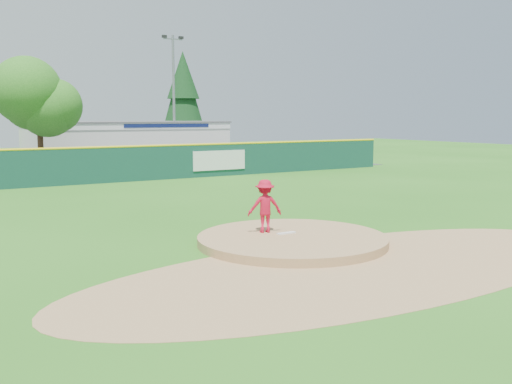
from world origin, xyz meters
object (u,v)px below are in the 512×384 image
pitcher (265,206)px  pool_building_grp (126,142)px  light_pole_right (174,93)px  deciduous_tree (38,103)px  van (40,169)px  conifer_tree (183,97)px

pitcher → pool_building_grp: (6.42, 31.17, 0.62)m
light_pole_right → deciduous_tree: bearing=-160.0°
pitcher → van: bearing=-64.7°
deciduous_tree → van: bearing=-102.2°
pitcher → conifer_tree: 37.91m
pool_building_grp → conifer_tree: conifer_tree is taller
pool_building_grp → deciduous_tree: bearing=-138.8°
light_pole_right → pitcher: bearing=-108.5°
van → light_pole_right: size_ratio=0.51×
pitcher → conifer_tree: bearing=-92.7°
pitcher → conifer_tree: size_ratio=0.17×
van → light_pole_right: 15.25m
pitcher → light_pole_right: 30.05m
pool_building_grp → light_pole_right: 5.75m
deciduous_tree → pool_building_grp: bearing=41.2°
van → conifer_tree: 22.53m
pool_building_grp → light_pole_right: size_ratio=1.52×
conifer_tree → van: bearing=-136.3°
pitcher → deciduous_tree: 24.48m
pool_building_grp → conifer_tree: size_ratio=1.60×
pitcher → pool_building_grp: 31.83m
van → conifer_tree: conifer_tree is taller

